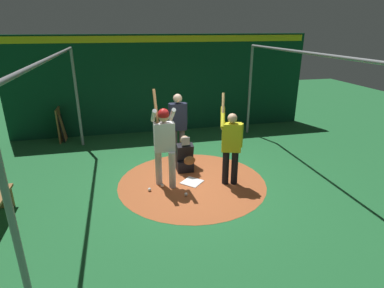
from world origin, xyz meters
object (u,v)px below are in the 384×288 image
Objects in this scene: baseball_0 at (150,189)px; baseball_2 at (162,186)px; umpire at (178,124)px; bat_rack at (61,124)px; home_plate at (192,182)px; batter at (164,140)px; catcher at (185,157)px; visitor at (231,144)px; baseball_1 at (186,194)px.

baseball_0 is 0.32m from baseball_2.
umpire is 1.73× the size of bat_rack.
batter is (-0.01, -0.61, 1.08)m from home_plate.
home_plate is 0.23× the size of umpire.
batter is at bearing -90.80° from home_plate.
home_plate is 0.20× the size of batter.
batter reaches higher than catcher.
bat_rack is (-3.21, -3.32, 0.13)m from catcher.
batter is at bearing 117.53° from baseball_0.
home_plate is at bearing 2.95° from umpire.
bat_rack is at bearing -146.16° from baseball_2.
umpire is at bearing 51.87° from bat_rack.
baseball_2 is (3.94, 2.64, -0.45)m from bat_rack.
baseball_1 is at bearing -54.46° from visitor.
visitor is at bearing 88.71° from baseball_0.
catcher reaches higher than home_plate.
baseball_0 is at bearing -62.47° from batter.
visitor is at bearing 45.50° from bat_rack.
catcher reaches higher than baseball_0.
batter reaches higher than umpire.
home_plate is 0.45× the size of catcher.
baseball_2 is (-0.51, -0.43, 0.00)m from baseball_1.
catcher is 1.37m from visitor.
bat_rack is at bearing -149.97° from baseball_0.
baseball_0 is 1.00× the size of baseball_1.
batter is at bearing -149.58° from baseball_1.
baseball_1 is (4.45, 3.08, -0.45)m from bat_rack.
visitor is at bearing 74.21° from home_plate.
home_plate is 5.68× the size of baseball_2.
visitor reaches higher than baseball_0.
bat_rack reaches higher than catcher.
batter is 28.76× the size of baseball_0.
visitor reaches higher than catcher.
batter is 4.76m from bat_rack.
catcher reaches higher than baseball_2.
bat_rack is at bearing -116.72° from visitor.
umpire is at bearing -176.28° from catcher.
home_plate is 5.68× the size of baseball_1.
bat_rack is (-3.86, -3.34, 0.48)m from home_plate.
home_plate is 1.28m from visitor.
umpire is 4.20m from bat_rack.
home_plate is at bearing 155.36° from baseball_1.
umpire reaches higher than baseball_2.
baseball_1 is (0.39, 0.73, 0.00)m from baseball_0.
batter is at bearing 134.76° from baseball_2.
batter is 28.76× the size of baseball_1.
batter is 1.47m from visitor.
catcher is 12.56× the size of baseball_1.
batter is 1.25m from baseball_1.
umpire is at bearing 155.11° from baseball_2.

